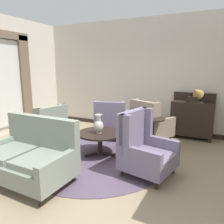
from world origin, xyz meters
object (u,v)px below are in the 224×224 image
(gramophone, at_px, (195,94))
(sideboard, at_px, (192,118))
(porcelain_vase, at_px, (99,125))
(armchair_back_corner, at_px, (144,149))
(armchair_near_sideboard, at_px, (46,128))
(armchair_near_window, at_px, (150,124))
(coffee_table, at_px, (100,136))
(armchair_beside_settee, at_px, (111,122))
(side_table, at_px, (153,130))
(settee, at_px, (30,157))

(gramophone, bearing_deg, sideboard, 117.90)
(porcelain_vase, relative_size, armchair_back_corner, 0.36)
(armchair_near_sideboard, xyz_separation_m, sideboard, (3.09, 2.09, 0.13))
(porcelain_vase, height_order, armchair_back_corner, armchair_back_corner)
(armchair_back_corner, xyz_separation_m, armchair_near_window, (-0.40, 1.71, -0.02))
(armchair_near_window, relative_size, sideboard, 0.92)
(coffee_table, height_order, armchair_back_corner, armchair_back_corner)
(porcelain_vase, height_order, armchair_beside_settee, armchair_beside_settee)
(armchair_beside_settee, bearing_deg, coffee_table, 87.73)
(armchair_beside_settee, height_order, side_table, armchair_beside_settee)
(gramophone, bearing_deg, armchair_beside_settee, -156.40)
(coffee_table, bearing_deg, porcelain_vase, -84.14)
(sideboard, bearing_deg, armchair_near_sideboard, -145.97)
(sideboard, bearing_deg, gramophone, -62.10)
(porcelain_vase, bearing_deg, armchair_near_sideboard, -179.29)
(armchair_beside_settee, bearing_deg, armchair_near_sideboard, 28.08)
(sideboard, height_order, gramophone, gramophone)
(sideboard, bearing_deg, porcelain_vase, -128.20)
(armchair_back_corner, bearing_deg, settee, 134.87)
(settee, bearing_deg, coffee_table, 72.40)
(porcelain_vase, distance_m, settee, 1.52)
(armchair_beside_settee, bearing_deg, settee, 68.71)
(sideboard, bearing_deg, armchair_near_window, -142.66)
(porcelain_vase, height_order, side_table, porcelain_vase)
(side_table, xyz_separation_m, sideboard, (0.71, 1.20, 0.11))
(side_table, bearing_deg, settee, -121.88)
(porcelain_vase, xyz_separation_m, armchair_near_sideboard, (-1.46, -0.02, -0.25))
(side_table, bearing_deg, porcelain_vase, -136.43)
(armchair_back_corner, distance_m, side_table, 1.23)
(side_table, height_order, gramophone, gramophone)
(coffee_table, relative_size, sideboard, 0.80)
(coffee_table, bearing_deg, armchair_back_corner, -19.73)
(coffee_table, height_order, armchair_near_sideboard, armchair_near_sideboard)
(armchair_near_sideboard, bearing_deg, armchair_near_window, 131.79)
(coffee_table, bearing_deg, armchair_near_window, 61.67)
(settee, relative_size, armchair_near_window, 1.39)
(armchair_beside_settee, bearing_deg, side_table, 151.36)
(porcelain_vase, bearing_deg, armchair_beside_settee, 103.42)
(armchair_beside_settee, distance_m, side_table, 1.22)
(armchair_beside_settee, bearing_deg, sideboard, -169.88)
(armchair_back_corner, distance_m, sideboard, 2.47)
(gramophone, bearing_deg, armchair_near_sideboard, -147.41)
(porcelain_vase, xyz_separation_m, armchair_beside_settee, (-0.27, 1.14, -0.23))
(side_table, bearing_deg, armchair_near_window, 113.32)
(coffee_table, distance_m, sideboard, 2.60)
(armchair_beside_settee, relative_size, armchair_near_window, 0.92)
(settee, distance_m, armchair_beside_settee, 2.56)
(armchair_near_sideboard, relative_size, side_table, 1.38)
(settee, bearing_deg, porcelain_vase, 71.61)
(coffee_table, xyz_separation_m, side_table, (0.92, 0.82, 0.02))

